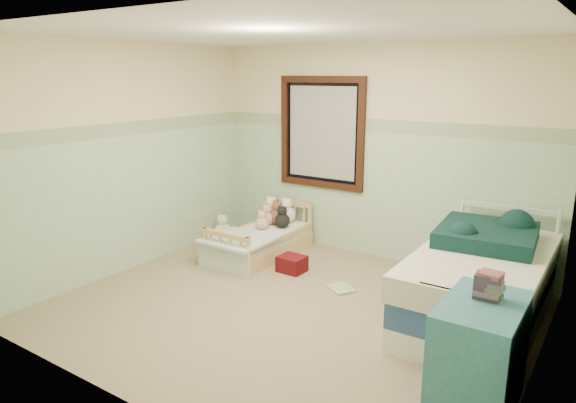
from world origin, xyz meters
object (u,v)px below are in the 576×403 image
Objects in this scene: toddler_bed_frame at (261,248)px; red_pillow at (292,264)px; twin_bed_frame at (478,311)px; floor_book at (341,288)px; plush_floor_tan at (214,250)px; plush_floor_cream at (223,231)px; dresser at (478,357)px.

toddler_bed_frame is 0.67m from red_pillow.
toddler_bed_frame is at bearing 172.66° from twin_bed_frame.
plush_floor_tan is at bearing -145.59° from floor_book.
plush_floor_cream is 4.16m from dresser.
toddler_bed_frame is 4.73× the size of red_pillow.
red_pillow is at bearing 177.38° from twin_bed_frame.
plush_floor_cream is 2.17m from floor_book.
twin_bed_frame is (3.02, 0.12, -0.02)m from plush_floor_tan.
floor_book is (0.69, -0.14, -0.08)m from red_pillow.
dresser is (3.74, -1.80, 0.26)m from plush_floor_cream.
toddler_bed_frame is 4.90× the size of floor_book.
red_pillow is 1.04× the size of floor_book.
plush_floor_tan is at bearing 160.81° from dresser.
red_pillow is at bearing 149.80° from dresser.
dresser reaches higher than floor_book.
plush_floor_cream is 0.84× the size of floor_book.
twin_bed_frame is at bearing 34.15° from floor_book.
plush_floor_tan is 1.67m from floor_book.
dresser is at bearing -19.19° from plush_floor_tan.
plush_floor_cream reaches higher than red_pillow.
red_pillow is (-2.35, 1.37, -0.29)m from dresser.
dresser reaches higher than twin_bed_frame.
twin_bed_frame reaches higher than toddler_bed_frame.
plush_floor_tan reaches higher than floor_book.
red_pillow is (1.39, -0.43, -0.03)m from plush_floor_cream.
plush_floor_cream is 0.31× the size of dresser.
twin_bed_frame is 2.56× the size of dresser.
plush_floor_tan is (0.42, -0.64, 0.01)m from plush_floor_cream.
plush_floor_cream reaches higher than floor_book.
red_pillow is at bearing -17.33° from plush_floor_cream.
plush_floor_tan is 1.00m from red_pillow.
plush_floor_cream is at bearing 171.27° from twin_bed_frame.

